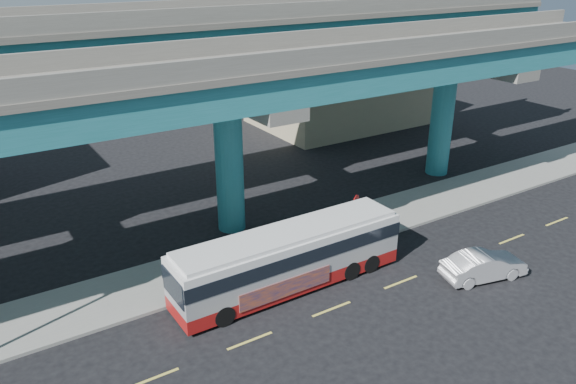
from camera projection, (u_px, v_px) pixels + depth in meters
ground at (327, 306)px, 24.31m from camera, size 120.00×120.00×0.00m
sidewalk at (264, 252)px, 28.55m from camera, size 70.00×4.00×0.15m
lane_markings at (332, 309)px, 24.07m from camera, size 58.00×0.12×0.01m
viaduct at (224, 62)px, 27.82m from camera, size 52.00×12.40×11.70m
building_beige at (339, 84)px, 49.70m from camera, size 14.00×10.23×7.00m
transit_bus at (289, 256)px, 25.17m from camera, size 11.10×2.46×2.84m
sedan at (484, 266)px, 26.14m from camera, size 3.25×4.70×1.34m
stop_sign at (356, 207)px, 29.19m from camera, size 0.68×0.35×2.47m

